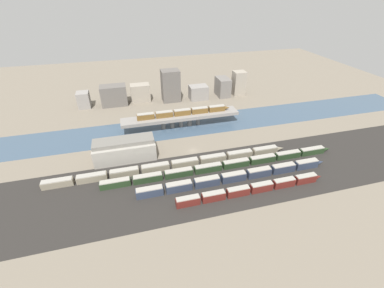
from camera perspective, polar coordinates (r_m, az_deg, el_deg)
ground_plane at (r=133.38m, az=0.20°, el=-1.50°), size 400.00×400.00×0.00m
railbed_yard at (r=115.02m, az=3.33°, el=-7.93°), size 280.00×42.00×0.01m
river_water at (r=156.38m, az=-2.43°, el=3.94°), size 320.00×26.79×0.01m
bridge at (r=153.54m, az=-2.49°, el=5.97°), size 69.96×9.70×7.59m
train_on_bridge at (r=152.62m, az=-1.71°, el=7.11°), size 56.27×2.97×3.48m
train_yard_near at (r=110.42m, az=13.24°, el=-9.68°), size 65.69×2.72×3.84m
train_yard_mid at (r=115.17m, az=9.83°, el=-7.12°), size 88.38×3.05×3.97m
train_yard_far at (r=121.45m, az=7.47°, el=-4.69°), size 114.24×2.91×3.41m
train_yard_outer at (r=121.02m, az=-4.01°, el=-4.60°), size 115.26×3.06×3.45m
warehouse_building at (r=129.72m, az=-14.72°, el=-1.12°), size 29.39×12.48×10.58m
city_block_far_left at (r=194.35m, az=-22.93°, el=9.02°), size 8.08×8.61×10.98m
city_block_left at (r=190.76m, az=-16.95°, el=10.28°), size 17.50×10.11×14.10m
city_block_center at (r=193.17m, az=-11.40°, el=11.08°), size 13.42×8.43×12.59m
city_block_right at (r=189.38m, az=-4.76°, el=12.77°), size 12.73×10.26×22.48m
city_block_far_right at (r=194.01m, az=1.44°, el=11.39°), size 13.30×9.54×9.97m
city_block_tall at (r=201.02m, az=6.84°, el=12.48°), size 8.72×14.14×13.59m
city_block_low at (r=204.23m, az=10.33°, el=13.16°), size 8.98×8.12×17.94m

